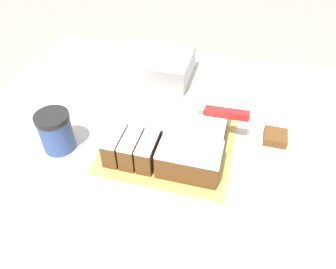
# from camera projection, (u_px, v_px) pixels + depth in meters

# --- Properties ---
(countertop) EXTENTS (1.40, 1.10, 0.90)m
(countertop) POSITION_uv_depth(u_px,v_px,m) (188.00, 235.00, 1.22)
(countertop) COLOR beige
(countertop) RESTS_ON ground_plane
(cake_board) EXTENTS (0.36, 0.31, 0.01)m
(cake_board) POSITION_uv_depth(u_px,v_px,m) (168.00, 145.00, 0.92)
(cake_board) COLOR gold
(cake_board) RESTS_ON countertop
(cake) EXTENTS (0.30, 0.25, 0.08)m
(cake) POSITION_uv_depth(u_px,v_px,m) (169.00, 134.00, 0.89)
(cake) COLOR brown
(cake) RESTS_ON cake_board
(knife) EXTENTS (0.31, 0.03, 0.02)m
(knife) POSITION_uv_depth(u_px,v_px,m) (216.00, 112.00, 0.89)
(knife) COLOR silver
(knife) RESTS_ON cake
(coffee_cup) EXTENTS (0.09, 0.09, 0.11)m
(coffee_cup) POSITION_uv_depth(u_px,v_px,m) (56.00, 131.00, 0.88)
(coffee_cup) COLOR #334C8C
(coffee_cup) RESTS_ON countertop
(paper_napkin) EXTENTS (0.16, 0.16, 0.01)m
(paper_napkin) POSITION_uv_depth(u_px,v_px,m) (274.00, 141.00, 0.94)
(paper_napkin) COLOR white
(paper_napkin) RESTS_ON countertop
(brownie) EXTENTS (0.06, 0.06, 0.02)m
(brownie) POSITION_uv_depth(u_px,v_px,m) (275.00, 137.00, 0.92)
(brownie) COLOR brown
(brownie) RESTS_ON paper_napkin
(storage_box) EXTENTS (0.26, 0.20, 0.09)m
(storage_box) POSITION_uv_depth(u_px,v_px,m) (155.00, 66.00, 1.16)
(storage_box) COLOR #B2B2B7
(storage_box) RESTS_ON countertop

